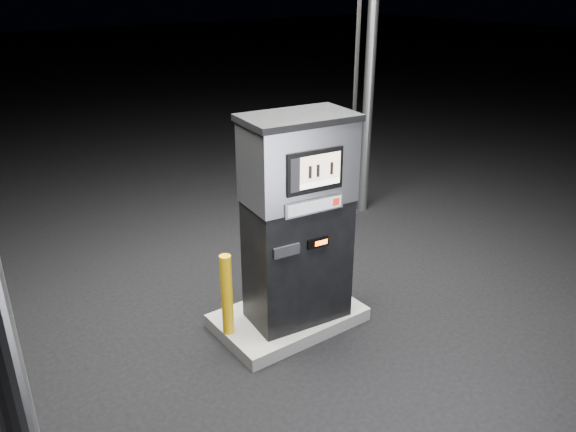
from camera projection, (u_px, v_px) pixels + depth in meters
ground at (288, 323)px, 6.39m from camera, size 80.00×80.00×0.00m
pump_island at (288, 317)px, 6.36m from camera, size 1.60×1.00×0.15m
fuel_dispenser at (298, 219)px, 5.82m from camera, size 1.28×0.79×4.70m
bollard_left at (227, 295)px, 5.80m from camera, size 0.15×0.15×0.91m
bollard_right at (336, 262)px, 6.62m from camera, size 0.13×0.13×0.77m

